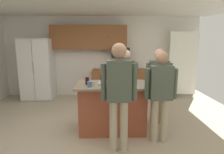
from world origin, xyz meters
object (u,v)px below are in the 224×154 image
object	(u,v)px
microwave_over_range	(120,53)
glass_short_whisky	(125,78)
kitchen_island	(112,107)
person_host_foreground	(159,82)
person_guest_right	(119,90)
person_guest_by_door	(126,79)
mug_blue_stoneware	(90,84)
glass_pilsner	(87,81)
person_guest_left	(161,91)
refrigerator	(38,69)
glass_stout_tall	(121,78)
serving_tray	(109,83)
glass_dark_ale	(114,79)
tumbler_amber	(102,78)

from	to	relation	value
microwave_over_range	glass_short_whisky	world-z (taller)	microwave_over_range
glass_short_whisky	microwave_over_range	bearing A→B (deg)	88.44
kitchen_island	person_host_foreground	xyz separation A→B (m)	(0.99, 0.27, 0.46)
person_guest_right	glass_short_whisky	world-z (taller)	person_guest_right
person_guest_by_door	mug_blue_stoneware	distance (m)	1.24
glass_pilsner	glass_short_whisky	distance (m)	0.78
person_guest_left	person_guest_right	xyz separation A→B (m)	(-0.75, -0.29, 0.10)
person_guest_by_door	person_guest_left	size ratio (longest dim) A/B	0.99
refrigerator	glass_pilsner	world-z (taller)	refrigerator
person_guest_right	glass_stout_tall	bearing A→B (deg)	-11.93
refrigerator	person_guest_left	size ratio (longest dim) A/B	1.16
kitchen_island	person_guest_left	distance (m)	1.06
kitchen_island	glass_stout_tall	xyz separation A→B (m)	(0.19, 0.25, 0.55)
person_guest_left	serving_tray	size ratio (longest dim) A/B	3.71
mug_blue_stoneware	serving_tray	size ratio (longest dim) A/B	0.30
kitchen_island	glass_pilsner	xyz separation A→B (m)	(-0.49, -0.05, 0.55)
person_host_foreground	serving_tray	size ratio (longest dim) A/B	3.74
kitchen_island	glass_pilsner	world-z (taller)	glass_pilsner
glass_dark_ale	glass_stout_tall	distance (m)	0.15
kitchen_island	tumbler_amber	xyz separation A→B (m)	(-0.22, 0.25, 0.55)
glass_stout_tall	glass_short_whisky	world-z (taller)	glass_short_whisky
kitchen_island	glass_stout_tall	world-z (taller)	glass_stout_tall
microwave_over_range	glass_dark_ale	size ratio (longest dim) A/B	4.21
microwave_over_range	person_guest_by_door	world-z (taller)	microwave_over_range
kitchen_island	person_guest_right	xyz separation A→B (m)	(0.08, -0.77, 0.54)
refrigerator	kitchen_island	size ratio (longest dim) A/B	1.33
glass_pilsner	glass_stout_tall	xyz separation A→B (m)	(0.68, 0.30, -0.00)
tumbler_amber	serving_tray	size ratio (longest dim) A/B	0.31
person_guest_by_door	mug_blue_stoneware	xyz separation A→B (m)	(-0.76, -0.98, 0.10)
person_guest_by_door	person_host_foreground	distance (m)	0.81
kitchen_island	tumbler_amber	bearing A→B (deg)	131.23
microwave_over_range	glass_pilsner	xyz separation A→B (m)	(-0.81, -2.47, -0.41)
refrigerator	person_guest_left	bearing A→B (deg)	-41.80
glass_pilsner	person_guest_left	bearing A→B (deg)	-18.07
tumbler_amber	glass_stout_tall	xyz separation A→B (m)	(0.41, 0.00, 0.00)
glass_short_whisky	serving_tray	world-z (taller)	glass_short_whisky
person_guest_by_door	person_guest_left	xyz separation A→B (m)	(0.49, -1.22, 0.02)
glass_pilsner	serving_tray	world-z (taller)	glass_pilsner
person_guest_right	glass_short_whisky	size ratio (longest dim) A/B	10.83
microwave_over_range	person_guest_right	bearing A→B (deg)	-94.25
glass_dark_ale	person_guest_by_door	bearing A→B (deg)	60.68
refrigerator	person_host_foreground	xyz separation A→B (m)	(3.28, -2.03, 0.01)
person_guest_by_door	serving_tray	world-z (taller)	person_guest_by_door
glass_stout_tall	serving_tray	xyz separation A→B (m)	(-0.25, -0.29, -0.05)
person_guest_by_door	glass_stout_tall	bearing A→B (deg)	7.48
person_guest_left	mug_blue_stoneware	xyz separation A→B (m)	(-1.26, 0.24, 0.08)
microwave_over_range	glass_stout_tall	world-z (taller)	microwave_over_range
glass_dark_ale	serving_tray	size ratio (longest dim) A/B	0.30
glass_pilsner	glass_stout_tall	world-z (taller)	glass_pilsner
glass_pilsner	glass_dark_ale	size ratio (longest dim) A/B	1.09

